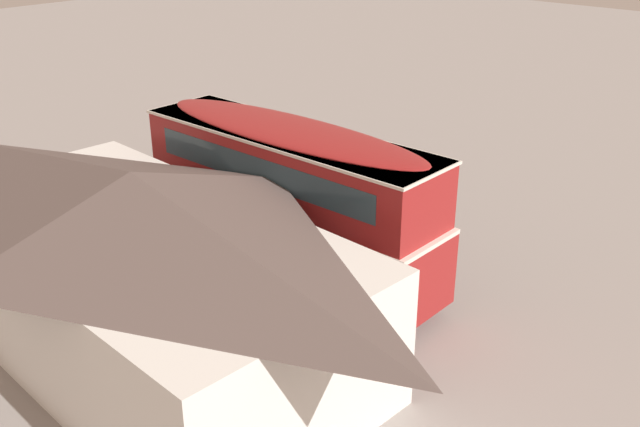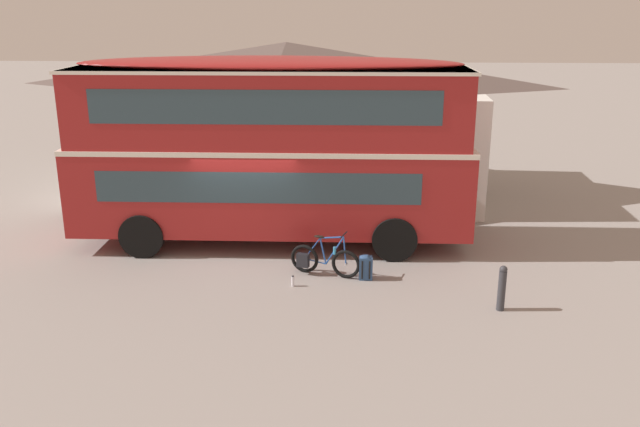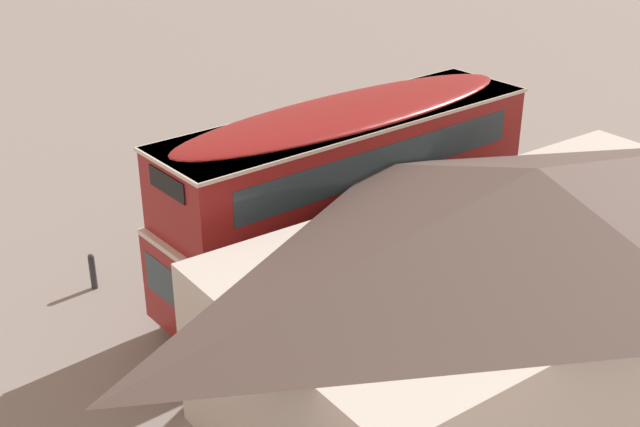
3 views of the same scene
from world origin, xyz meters
name	(u,v)px [view 3 (image 3 of 3)]	position (x,y,z in m)	size (l,w,h in m)	color
ground_plane	(344,267)	(0.00, 0.00, 0.00)	(120.00, 120.00, 0.00)	gray
double_decker_bus	(349,190)	(0.51, 0.72, 2.64)	(10.03, 2.71, 4.79)	black
touring_bicycle	(253,256)	(1.90, -1.46, 0.37)	(1.63, 0.65, 1.05)	black
backpack_on_ground	(217,267)	(2.89, -1.64, 0.30)	(0.31, 0.30, 0.58)	#2D4C7A
water_bottle_clear_plastic	(258,248)	(1.27, -2.13, 0.12)	(0.07, 0.07, 0.25)	silver
pub_building	(524,280)	(0.43, 5.99, 2.48)	(12.94, 7.06, 4.86)	silver
kerb_bollard	(93,271)	(5.62, -3.13, 0.50)	(0.16, 0.16, 0.97)	#333338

